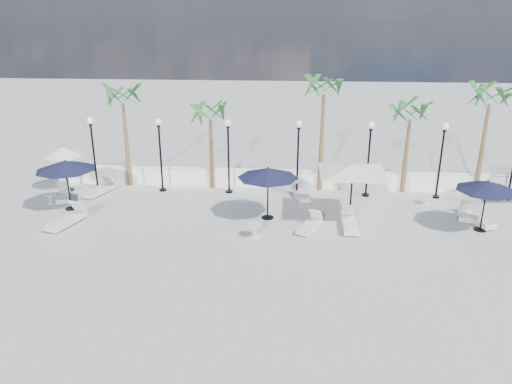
# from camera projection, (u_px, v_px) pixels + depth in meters

# --- Properties ---
(ground) EXTENTS (100.00, 100.00, 0.00)m
(ground) POSITION_uv_depth(u_px,v_px,m) (297.00, 251.00, 19.56)
(ground) COLOR #ACACA7
(ground) RESTS_ON ground
(balustrade) EXTENTS (26.00, 0.30, 1.01)m
(balustrade) POSITION_uv_depth(u_px,v_px,m) (297.00, 179.00, 26.42)
(balustrade) COLOR white
(balustrade) RESTS_ON ground
(lamppost_0) EXTENTS (0.36, 0.36, 3.84)m
(lamppost_0) POSITION_uv_depth(u_px,v_px,m) (93.00, 143.00, 25.52)
(lamppost_0) COLOR black
(lamppost_0) RESTS_ON ground
(lamppost_1) EXTENTS (0.36, 0.36, 3.84)m
(lamppost_1) POSITION_uv_depth(u_px,v_px,m) (160.00, 144.00, 25.28)
(lamppost_1) COLOR black
(lamppost_1) RESTS_ON ground
(lamppost_2) EXTENTS (0.36, 0.36, 3.84)m
(lamppost_2) POSITION_uv_depth(u_px,v_px,m) (228.00, 146.00, 25.03)
(lamppost_2) COLOR black
(lamppost_2) RESTS_ON ground
(lamppost_3) EXTENTS (0.36, 0.36, 3.84)m
(lamppost_3) POSITION_uv_depth(u_px,v_px,m) (298.00, 147.00, 24.79)
(lamppost_3) COLOR black
(lamppost_3) RESTS_ON ground
(lamppost_4) EXTENTS (0.36, 0.36, 3.84)m
(lamppost_4) POSITION_uv_depth(u_px,v_px,m) (369.00, 148.00, 24.55)
(lamppost_4) COLOR black
(lamppost_4) RESTS_ON ground
(lamppost_5) EXTENTS (0.36, 0.36, 3.84)m
(lamppost_5) POSITION_uv_depth(u_px,v_px,m) (442.00, 150.00, 24.30)
(lamppost_5) COLOR black
(lamppost_5) RESTS_ON ground
(palm_0) EXTENTS (2.60, 2.60, 5.50)m
(palm_0) POSITION_uv_depth(u_px,v_px,m) (123.00, 101.00, 25.46)
(palm_0) COLOR brown
(palm_0) RESTS_ON ground
(palm_1) EXTENTS (2.60, 2.60, 4.70)m
(palm_1) POSITION_uv_depth(u_px,v_px,m) (210.00, 117.00, 25.42)
(palm_1) COLOR brown
(palm_1) RESTS_ON ground
(palm_2) EXTENTS (2.60, 2.60, 6.10)m
(palm_2) POSITION_uv_depth(u_px,v_px,m) (324.00, 92.00, 24.55)
(palm_2) COLOR brown
(palm_2) RESTS_ON ground
(palm_3) EXTENTS (2.60, 2.60, 4.90)m
(palm_3) POSITION_uv_depth(u_px,v_px,m) (410.00, 117.00, 24.65)
(palm_3) COLOR brown
(palm_3) RESTS_ON ground
(palm_4) EXTENTS (2.60, 2.60, 5.70)m
(palm_4) POSITION_uv_depth(u_px,v_px,m) (490.00, 102.00, 24.13)
(palm_4) COLOR brown
(palm_4) RESTS_ON ground
(lounger_0) EXTENTS (1.24, 2.10, 0.75)m
(lounger_0) POSITION_uv_depth(u_px,v_px,m) (99.00, 189.00, 25.57)
(lounger_0) COLOR silver
(lounger_0) RESTS_ON ground
(lounger_1) EXTENTS (1.21, 1.93, 0.69)m
(lounger_1) POSITION_uv_depth(u_px,v_px,m) (63.00, 195.00, 24.83)
(lounger_1) COLOR silver
(lounger_1) RESTS_ON ground
(lounger_2) EXTENTS (1.25, 2.21, 0.79)m
(lounger_2) POSITION_uv_depth(u_px,v_px,m) (66.00, 220.00, 21.85)
(lounger_2) COLOR silver
(lounger_2) RESTS_ON ground
(lounger_3) EXTENTS (1.22, 1.82, 0.65)m
(lounger_3) POSITION_uv_depth(u_px,v_px,m) (310.00, 225.00, 21.39)
(lounger_3) COLOR silver
(lounger_3) RESTS_ON ground
(lounger_4) EXTENTS (0.65, 1.99, 0.74)m
(lounger_4) POSITION_uv_depth(u_px,v_px,m) (350.00, 223.00, 21.54)
(lounger_4) COLOR silver
(lounger_4) RESTS_ON ground
(lounger_5) EXTENTS (1.02, 1.88, 0.67)m
(lounger_5) POSITION_uv_depth(u_px,v_px,m) (301.00, 194.00, 25.00)
(lounger_5) COLOR silver
(lounger_5) RESTS_ON ground
(lounger_6) EXTENTS (1.03, 1.72, 0.61)m
(lounger_6) POSITION_uv_depth(u_px,v_px,m) (466.00, 213.00, 22.69)
(lounger_6) COLOR silver
(lounger_6) RESTS_ON ground
(lounger_7) EXTENTS (1.31, 1.99, 0.71)m
(lounger_7) POSITION_uv_depth(u_px,v_px,m) (476.00, 219.00, 22.02)
(lounger_7) COLOR silver
(lounger_7) RESTS_ON ground
(side_table_0) EXTENTS (0.49, 0.49, 0.47)m
(side_table_0) POSITION_uv_depth(u_px,v_px,m) (50.00, 198.00, 24.29)
(side_table_0) COLOR silver
(side_table_0) RESTS_ON ground
(side_table_1) EXTENTS (0.59, 0.59, 0.57)m
(side_table_1) POSITION_uv_depth(u_px,v_px,m) (255.00, 229.00, 20.69)
(side_table_1) COLOR silver
(side_table_1) RESTS_ON ground
(side_table_2) EXTENTS (0.47, 0.47, 0.46)m
(side_table_2) POSITION_uv_depth(u_px,v_px,m) (427.00, 199.00, 24.18)
(side_table_2) COLOR silver
(side_table_2) RESTS_ON ground
(parasol_navy_left) EXTENTS (2.77, 2.77, 2.44)m
(parasol_navy_left) POSITION_uv_depth(u_px,v_px,m) (65.00, 166.00, 22.98)
(parasol_navy_left) COLOR black
(parasol_navy_left) RESTS_ON ground
(parasol_navy_mid) EXTENTS (2.73, 2.73, 2.45)m
(parasol_navy_mid) POSITION_uv_depth(u_px,v_px,m) (268.00, 173.00, 21.94)
(parasol_navy_mid) COLOR black
(parasol_navy_mid) RESTS_ON ground
(parasol_navy_right) EXTENTS (2.56, 2.56, 2.29)m
(parasol_navy_right) POSITION_uv_depth(u_px,v_px,m) (487.00, 186.00, 20.74)
(parasol_navy_right) COLOR black
(parasol_navy_right) RESTS_ON ground
(parasol_cream_sq_a) EXTENTS (5.71, 5.71, 2.80)m
(parasol_cream_sq_a) POSITION_uv_depth(u_px,v_px,m) (353.00, 164.00, 21.69)
(parasol_cream_sq_a) COLOR black
(parasol_cream_sq_a) RESTS_ON ground
(parasol_cream_small) EXTENTS (1.98, 1.98, 2.43)m
(parasol_cream_small) POSITION_uv_depth(u_px,v_px,m) (63.00, 152.00, 25.49)
(parasol_cream_small) COLOR black
(parasol_cream_small) RESTS_ON ground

